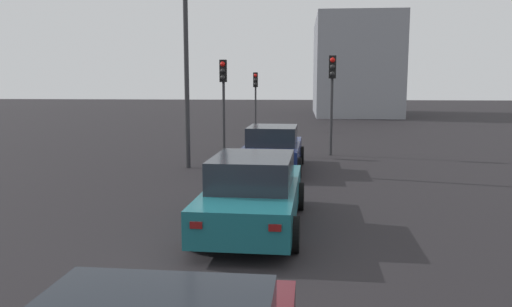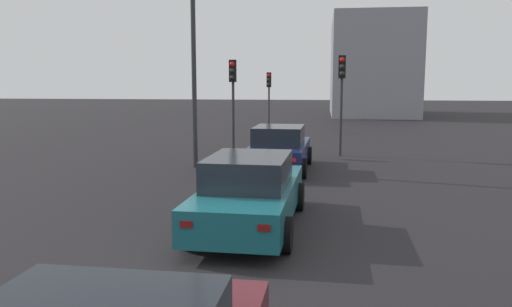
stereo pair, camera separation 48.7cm
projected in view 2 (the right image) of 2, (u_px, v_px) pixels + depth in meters
ground_plane at (224, 259)px, 8.69m from camera, size 160.00×160.00×0.20m
car_navy_lead at (279, 149)px, 16.84m from camera, size 4.58×2.11×1.51m
car_teal_second at (250, 192)px, 10.15m from camera, size 4.86×2.06×1.50m
traffic_light_near_left at (269, 89)px, 30.91m from camera, size 0.32×0.29×3.56m
traffic_light_near_right at (233, 86)px, 20.56m from camera, size 0.32×0.28×3.86m
traffic_light_far_left at (342, 84)px, 19.87m from camera, size 0.32×0.29×4.00m
street_lamp_kerbside at (193, 20)px, 16.84m from camera, size 0.56×0.36×8.68m
building_facade_left at (371, 67)px, 46.42m from camera, size 13.45×7.18×8.78m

